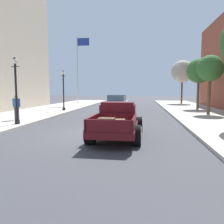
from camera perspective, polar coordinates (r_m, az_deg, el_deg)
ground_plane at (r=11.00m, az=-3.68°, el=-5.60°), size 140.00×140.00×0.00m
hotrod_truck_maroon at (r=10.35m, az=1.51°, el=-2.06°), size 2.26×4.97×1.58m
car_background_white at (r=21.63m, az=1.32°, el=1.98°), size 2.03×4.38×1.65m
pedestrian_sidewalk_left at (r=16.31m, az=-22.76°, el=1.48°), size 0.53×0.22×1.65m
street_lamp_near at (r=14.25m, az=-22.89°, el=6.18°), size 0.50×0.32×3.85m
street_lamp_far at (r=22.49m, az=-12.04°, el=6.12°), size 0.50×0.32×3.85m
flagpole at (r=31.85m, az=-8.24°, el=12.10°), size 1.74×0.16×9.16m
street_tree_second at (r=20.64m, az=23.29°, el=9.88°), size 2.13×2.13×4.80m
street_tree_third at (r=25.55m, az=20.87°, el=9.51°), size 2.52×2.52×5.18m
street_tree_farthest at (r=34.86m, az=17.16°, el=9.64°), size 3.17×3.17×6.19m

